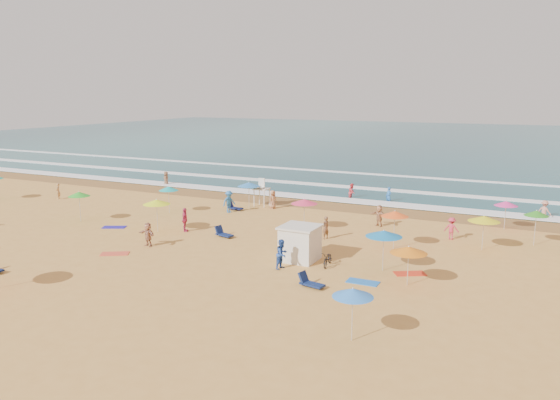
% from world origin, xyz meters
% --- Properties ---
extents(ground, '(220.00, 220.00, 0.00)m').
position_xyz_m(ground, '(0.00, 0.00, 0.00)').
color(ground, gold).
rests_on(ground, ground).
extents(ocean, '(220.00, 140.00, 0.18)m').
position_xyz_m(ocean, '(0.00, 84.00, 0.00)').
color(ocean, '#0C4756').
rests_on(ocean, ground).
extents(wet_sand, '(220.00, 220.00, 0.00)m').
position_xyz_m(wet_sand, '(0.00, 12.50, 0.01)').
color(wet_sand, olive).
rests_on(wet_sand, ground).
extents(surf_foam, '(200.00, 18.70, 0.05)m').
position_xyz_m(surf_foam, '(0.00, 21.32, 0.10)').
color(surf_foam, white).
rests_on(surf_foam, ground).
extents(cabana, '(2.00, 2.00, 2.00)m').
position_xyz_m(cabana, '(7.51, -3.38, 1.00)').
color(cabana, silver).
rests_on(cabana, ground).
extents(cabana_roof, '(2.20, 2.20, 0.12)m').
position_xyz_m(cabana_roof, '(7.51, -3.38, 2.06)').
color(cabana_roof, silver).
rests_on(cabana_roof, cabana).
extents(bicycle, '(0.78, 1.69, 0.86)m').
position_xyz_m(bicycle, '(9.41, -3.68, 0.43)').
color(bicycle, black).
rests_on(bicycle, ground).
extents(lifeguard_stand, '(1.20, 1.20, 2.10)m').
position_xyz_m(lifeguard_stand, '(-2.03, 9.65, 1.05)').
color(lifeguard_stand, white).
rests_on(lifeguard_stand, ground).
extents(beach_umbrellas, '(50.62, 27.21, 0.80)m').
position_xyz_m(beach_umbrellas, '(0.14, -1.49, 2.14)').
color(beach_umbrellas, green).
rests_on(beach_umbrellas, ground).
extents(loungers, '(53.06, 20.85, 0.34)m').
position_xyz_m(loungers, '(4.10, -3.52, 0.17)').
color(loungers, '#0F194B').
rests_on(loungers, ground).
extents(towels, '(38.19, 24.90, 0.03)m').
position_xyz_m(towels, '(0.10, -2.20, 0.01)').
color(towels, red).
rests_on(towels, ground).
extents(beachgoers, '(42.20, 25.27, 2.14)m').
position_xyz_m(beachgoers, '(0.95, 4.09, 0.78)').
color(beachgoers, brown).
rests_on(beachgoers, ground).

